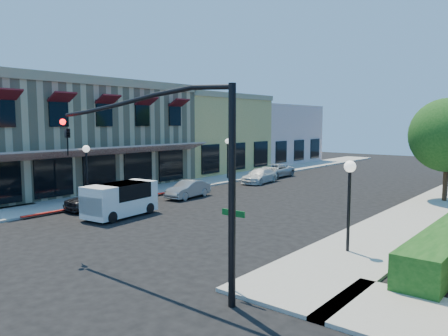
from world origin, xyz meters
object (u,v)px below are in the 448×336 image
Objects in this scene: lamppost_left_near at (86,159)px; lamppost_left_far at (228,148)px; parked_car_a at (98,198)px; parked_car_d at (275,171)px; parked_car_b at (188,189)px; signal_mast_arm at (174,153)px; lamppost_right_near at (350,183)px; street_name_sign at (233,237)px; parked_car_c at (260,176)px; white_van at (120,198)px; street_tree_a at (448,135)px.

lamppost_left_near and lamppost_left_far have the same top height.
parked_car_a reaches higher than parked_car_d.
parked_car_b is at bearing 54.44° from lamppost_left_near.
signal_mast_arm is 2.24× the size of lamppost_right_near.
street_name_sign is at bearing -99.78° from lamppost_right_near.
lamppost_left_far reaches higher than parked_car_c.
parked_car_d is at bearing 97.73° from white_van.
lamppost_left_far is at bearing 140.53° from lamppost_right_near.
lamppost_left_far is 0.83× the size of parked_car_d.
lamppost_left_far is at bearing 174.28° from parked_car_c.
street_name_sign is 0.70× the size of lamppost_left_near.
street_tree_a reaches higher than lamppost_left_near.
street_tree_a reaches higher than parked_car_a.
lamppost_right_near reaches higher than street_name_sign.
signal_mast_arm is (-2.94, -20.50, -0.11)m from street_tree_a.
lamppost_right_near is at bearing -51.78° from parked_car_c.
parked_car_c is at bearing 122.50° from street_name_sign.
white_van is 2.68m from parked_car_a.
signal_mast_arm is 2.98m from street_name_sign.
street_name_sign is 5.98m from lamppost_right_near.
parked_car_b is at bearing 138.26° from street_name_sign.
signal_mast_arm is 2.30× the size of parked_car_b.
lamppost_right_near is at bearing 5.69° from parked_car_a.
white_van is 1.19× the size of parked_car_b.
parked_car_a is (-14.70, -0.87, -2.08)m from lamppost_right_near.
street_tree_a is at bearing 47.05° from parked_car_a.
parked_car_b is 0.86× the size of parked_car_c.
street_name_sign is (-1.30, -19.80, -2.50)m from street_tree_a.
signal_mast_arm is 23.53m from parked_car_c.
lamppost_left_far reaches higher than parked_car_d.
signal_mast_arm is 2.09× the size of parked_car_a.
street_name_sign is at bearing -51.06° from lamppost_left_far.
signal_mast_arm is 16.20m from parked_car_b.
lamppost_right_near is (17.00, -14.00, 0.00)m from lamppost_left_far.
parked_car_c is at bearing 118.15° from signal_mast_arm.
lamppost_left_near is 3.22m from parked_car_a.
white_van is at bearing -90.21° from parked_car_c.
parked_car_c is (-1.54, 15.33, -0.43)m from white_van.
lamppost_left_near is (-17.30, -14.00, -1.46)m from street_tree_a.
signal_mast_arm reaches higher than parked_car_d.
lamppost_left_near is (-16.00, 5.80, 1.04)m from street_name_sign.
signal_mast_arm is at bearing -24.37° from lamppost_left_near.
lamppost_left_near is at bearing -98.09° from parked_car_d.
signal_mast_arm is 27.53m from parked_car_d.
street_name_sign is 0.72× the size of parked_car_b.
street_tree_a is at bearing 38.98° from lamppost_left_near.
white_van is at bearing 151.17° from signal_mast_arm.
parked_car_a is (-13.70, 4.93, -1.04)m from street_name_sign.
street_tree_a reaches higher than street_name_sign.
lamppost_left_far is (0.00, 14.00, 0.00)m from lamppost_left_near.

